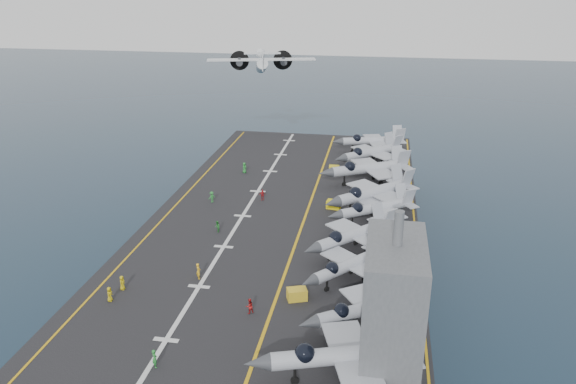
% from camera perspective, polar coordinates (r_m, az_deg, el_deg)
% --- Properties ---
extents(ground, '(500.00, 500.00, 0.00)m').
position_cam_1_polar(ground, '(85.23, -0.46, -9.14)').
color(ground, '#142135').
rests_on(ground, ground).
extents(hull, '(36.00, 90.00, 10.00)m').
position_cam_1_polar(hull, '(82.81, -0.47, -6.16)').
color(hull, '#56595E').
rests_on(hull, ground).
extents(flight_deck, '(38.00, 92.00, 0.40)m').
position_cam_1_polar(flight_deck, '(80.55, -0.49, -2.88)').
color(flight_deck, black).
rests_on(flight_deck, hull).
extents(foul_line, '(0.35, 90.00, 0.02)m').
position_cam_1_polar(foul_line, '(80.02, 1.63, -2.88)').
color(foul_line, gold).
rests_on(foul_line, flight_deck).
extents(landing_centerline, '(0.50, 90.00, 0.02)m').
position_cam_1_polar(landing_centerline, '(81.65, -4.64, -2.43)').
color(landing_centerline, silver).
rests_on(landing_centerline, flight_deck).
extents(deck_edge_port, '(0.25, 90.00, 0.02)m').
position_cam_1_polar(deck_edge_port, '(84.91, -11.85, -1.88)').
color(deck_edge_port, gold).
rests_on(deck_edge_port, flight_deck).
extents(deck_edge_stbd, '(0.25, 90.00, 0.02)m').
position_cam_1_polar(deck_edge_stbd, '(79.55, 12.77, -3.59)').
color(deck_edge_stbd, gold).
rests_on(deck_edge_stbd, flight_deck).
extents(island_superstructure, '(5.00, 10.00, 15.00)m').
position_cam_1_polar(island_superstructure, '(49.31, 10.67, -9.96)').
color(island_superstructure, '#56595E').
rests_on(island_superstructure, flight_deck).
extents(fighter_jet_0, '(17.23, 14.03, 5.17)m').
position_cam_1_polar(fighter_jet_0, '(49.92, 5.60, -16.04)').
color(fighter_jet_0, gray).
rests_on(fighter_jet_0, flight_deck).
extents(fighter_jet_1, '(15.71, 14.45, 4.54)m').
position_cam_1_polar(fighter_jet_1, '(56.66, 8.05, -11.52)').
color(fighter_jet_1, '#90979F').
rests_on(fighter_jet_1, flight_deck).
extents(fighter_jet_2, '(14.81, 15.22, 4.43)m').
position_cam_1_polar(fighter_jet_2, '(64.30, 6.34, -7.23)').
color(fighter_jet_2, gray).
rests_on(fighter_jet_2, flight_deck).
extents(fighter_jet_3, '(16.56, 16.71, 4.90)m').
position_cam_1_polar(fighter_jet_3, '(70.83, 6.76, -4.22)').
color(fighter_jet_3, gray).
rests_on(fighter_jet_3, flight_deck).
extents(fighter_jet_4, '(16.09, 14.90, 4.65)m').
position_cam_1_polar(fighter_jet_4, '(79.43, 8.90, -1.52)').
color(fighter_jet_4, '#959CA6').
rests_on(fighter_jet_4, flight_deck).
extents(fighter_jet_5, '(18.78, 18.56, 5.50)m').
position_cam_1_polar(fighter_jet_5, '(83.96, 8.69, 0.08)').
color(fighter_jet_5, gray).
rests_on(fighter_jet_5, flight_deck).
extents(fighter_jet_6, '(19.08, 16.93, 5.54)m').
position_cam_1_polar(fighter_jet_6, '(94.29, 8.24, 2.51)').
color(fighter_jet_6, gray).
rests_on(fighter_jet_6, flight_deck).
extents(fighter_jet_7, '(17.35, 17.06, 5.07)m').
position_cam_1_polar(fighter_jet_7, '(103.62, 8.46, 4.09)').
color(fighter_jet_7, '#A2ACB3').
rests_on(fighter_jet_7, flight_deck).
extents(fighter_jet_8, '(16.29, 13.01, 4.95)m').
position_cam_1_polar(fighter_jet_8, '(111.33, 8.60, 5.26)').
color(fighter_jet_8, gray).
rests_on(fighter_jet_8, flight_deck).
extents(tow_cart_a, '(2.44, 2.01, 1.26)m').
position_cam_1_polar(tow_cart_a, '(61.31, 0.92, -10.34)').
color(tow_cart_a, gold).
rests_on(tow_cart_a, flight_deck).
extents(tow_cart_b, '(2.24, 1.65, 1.23)m').
position_cam_1_polar(tow_cart_b, '(84.09, 4.66, -1.27)').
color(tow_cart_b, yellow).
rests_on(tow_cart_b, flight_deck).
extents(tow_cart_c, '(1.81, 1.21, 1.06)m').
position_cam_1_polar(tow_cart_c, '(99.90, 4.70, 2.39)').
color(tow_cart_c, yellow).
rests_on(tow_cart_c, flight_deck).
extents(crew_0, '(0.71, 1.03, 1.67)m').
position_cam_1_polar(crew_0, '(63.84, -17.67, -9.86)').
color(crew_0, gold).
rests_on(crew_0, flight_deck).
extents(crew_1, '(1.18, 1.38, 1.94)m').
position_cam_1_polar(crew_1, '(65.76, -9.09, -7.93)').
color(crew_1, yellow).
rests_on(crew_1, flight_deck).
extents(crew_2, '(0.81, 1.06, 1.59)m').
position_cam_1_polar(crew_2, '(76.80, -7.20, -3.50)').
color(crew_2, '#26852D').
rests_on(crew_2, flight_deck).
extents(crew_3, '(1.18, 1.22, 1.70)m').
position_cam_1_polar(crew_3, '(86.80, -7.75, -0.49)').
color(crew_3, '#268C33').
rests_on(crew_3, flight_deck).
extents(crew_4, '(1.21, 0.99, 1.73)m').
position_cam_1_polar(crew_4, '(86.86, -2.62, -0.28)').
color(crew_4, '#B5191E').
rests_on(crew_4, flight_deck).
extents(crew_5, '(1.06, 1.30, 1.87)m').
position_cam_1_polar(crew_5, '(99.07, -4.45, 2.48)').
color(crew_5, '#268C33').
rests_on(crew_5, flight_deck).
extents(crew_6, '(1.22, 1.30, 1.80)m').
position_cam_1_polar(crew_6, '(53.31, -13.39, -16.11)').
color(crew_6, '#268C33').
rests_on(crew_6, flight_deck).
extents(crew_7, '(1.21, 1.16, 1.68)m').
position_cam_1_polar(crew_7, '(59.09, -3.93, -11.48)').
color(crew_7, '#B21919').
rests_on(crew_7, flight_deck).
extents(transport_plane, '(27.40, 21.81, 5.70)m').
position_cam_1_polar(transport_plane, '(129.19, -2.70, 12.67)').
color(transport_plane, silver).
extents(crew_8, '(0.71, 1.03, 1.67)m').
position_cam_1_polar(crew_8, '(65.58, -16.50, -8.83)').
color(crew_8, gold).
rests_on(crew_8, flight_deck).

